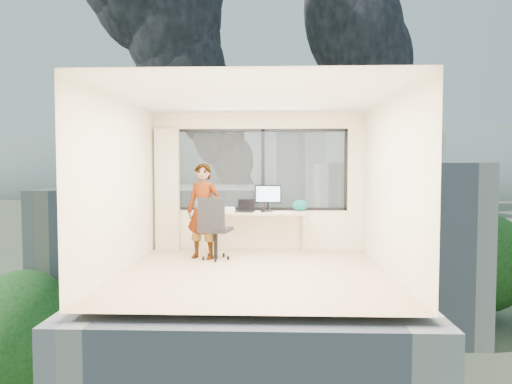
{
  "coord_description": "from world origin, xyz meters",
  "views": [
    {
      "loc": [
        0.27,
        -6.73,
        1.56
      ],
      "look_at": [
        0.0,
        1.0,
        1.15
      ],
      "focal_mm": 32.04,
      "sensor_mm": 36.0,
      "label": 1
    }
  ],
  "objects_px": {
    "laptop": "(245,206)",
    "handbag": "(300,205)",
    "game_console": "(227,209)",
    "chair": "(216,228)",
    "monitor": "(268,198)",
    "desk": "(257,232)",
    "person": "(203,211)"
  },
  "relations": [
    {
      "from": "desk",
      "to": "monitor",
      "type": "xyz_separation_m",
      "value": [
        0.2,
        0.12,
        0.63
      ]
    },
    {
      "from": "handbag",
      "to": "laptop",
      "type": "bearing_deg",
      "value": 175.3
    },
    {
      "from": "desk",
      "to": "chair",
      "type": "xyz_separation_m",
      "value": [
        -0.68,
        -0.71,
        0.17
      ]
    },
    {
      "from": "person",
      "to": "game_console",
      "type": "distance_m",
      "value": 0.89
    },
    {
      "from": "desk",
      "to": "laptop",
      "type": "xyz_separation_m",
      "value": [
        -0.23,
        -0.05,
        0.48
      ]
    },
    {
      "from": "person",
      "to": "laptop",
      "type": "distance_m",
      "value": 0.9
    },
    {
      "from": "monitor",
      "to": "handbag",
      "type": "xyz_separation_m",
      "value": [
        0.6,
        0.06,
        -0.14
      ]
    },
    {
      "from": "desk",
      "to": "handbag",
      "type": "relative_size",
      "value": 6.48
    },
    {
      "from": "game_console",
      "to": "handbag",
      "type": "xyz_separation_m",
      "value": [
        1.37,
        -0.01,
        0.07
      ]
    },
    {
      "from": "chair",
      "to": "monitor",
      "type": "distance_m",
      "value": 1.3
    },
    {
      "from": "desk",
      "to": "laptop",
      "type": "height_order",
      "value": "laptop"
    },
    {
      "from": "game_console",
      "to": "handbag",
      "type": "height_order",
      "value": "handbag"
    },
    {
      "from": "desk",
      "to": "person",
      "type": "relative_size",
      "value": 1.1
    },
    {
      "from": "laptop",
      "to": "chair",
      "type": "bearing_deg",
      "value": -110.87
    },
    {
      "from": "laptop",
      "to": "handbag",
      "type": "bearing_deg",
      "value": 26.0
    },
    {
      "from": "game_console",
      "to": "handbag",
      "type": "bearing_deg",
      "value": -2.2
    },
    {
      "from": "chair",
      "to": "person",
      "type": "relative_size",
      "value": 0.66
    },
    {
      "from": "chair",
      "to": "monitor",
      "type": "xyz_separation_m",
      "value": [
        0.88,
        0.83,
        0.46
      ]
    },
    {
      "from": "monitor",
      "to": "laptop",
      "type": "height_order",
      "value": "monitor"
    },
    {
      "from": "chair",
      "to": "person",
      "type": "height_order",
      "value": "person"
    },
    {
      "from": "desk",
      "to": "chair",
      "type": "height_order",
      "value": "chair"
    },
    {
      "from": "monitor",
      "to": "handbag",
      "type": "distance_m",
      "value": 0.62
    },
    {
      "from": "desk",
      "to": "monitor",
      "type": "bearing_deg",
      "value": 30.17
    },
    {
      "from": "chair",
      "to": "handbag",
      "type": "height_order",
      "value": "chair"
    },
    {
      "from": "monitor",
      "to": "person",
      "type": "bearing_deg",
      "value": -139.74
    },
    {
      "from": "monitor",
      "to": "laptop",
      "type": "distance_m",
      "value": 0.48
    },
    {
      "from": "desk",
      "to": "game_console",
      "type": "height_order",
      "value": "game_console"
    },
    {
      "from": "chair",
      "to": "monitor",
      "type": "height_order",
      "value": "monitor"
    },
    {
      "from": "game_console",
      "to": "chair",
      "type": "bearing_deg",
      "value": -98.97
    },
    {
      "from": "chair",
      "to": "laptop",
      "type": "relative_size",
      "value": 3.11
    },
    {
      "from": "chair",
      "to": "handbag",
      "type": "bearing_deg",
      "value": 43.89
    },
    {
      "from": "game_console",
      "to": "laptop",
      "type": "relative_size",
      "value": 0.82
    }
  ]
}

